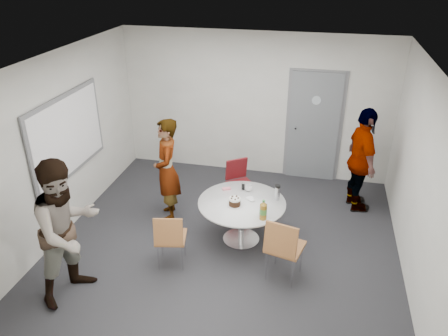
% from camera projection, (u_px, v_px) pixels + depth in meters
% --- Properties ---
extents(floor, '(5.00, 5.00, 0.00)m').
position_uv_depth(floor, '(225.00, 244.00, 6.51)').
color(floor, '#242428').
rests_on(floor, ground).
extents(ceiling, '(5.00, 5.00, 0.00)m').
position_uv_depth(ceiling, '(225.00, 64.00, 5.30)').
color(ceiling, silver).
rests_on(ceiling, wall_back).
extents(wall_back, '(5.00, 0.00, 5.00)m').
position_uv_depth(wall_back, '(255.00, 106.00, 8.08)').
color(wall_back, beige).
rests_on(wall_back, floor).
extents(wall_left, '(0.00, 5.00, 5.00)m').
position_uv_depth(wall_left, '(60.00, 147.00, 6.41)').
color(wall_left, beige).
rests_on(wall_left, floor).
extents(wall_right, '(0.00, 5.00, 5.00)m').
position_uv_depth(wall_right, '(422.00, 183.00, 5.40)').
color(wall_right, beige).
rests_on(wall_right, floor).
extents(wall_front, '(5.00, 0.00, 5.00)m').
position_uv_depth(wall_front, '(160.00, 289.00, 3.73)').
color(wall_front, beige).
rests_on(wall_front, floor).
extents(door, '(1.02, 0.17, 2.12)m').
position_uv_depth(door, '(314.00, 127.00, 7.99)').
color(door, slate).
rests_on(door, wall_back).
extents(whiteboard, '(0.04, 1.90, 1.25)m').
position_uv_depth(whiteboard, '(68.00, 135.00, 6.53)').
color(whiteboard, slate).
rests_on(whiteboard, wall_left).
extents(table, '(1.28, 1.28, 0.96)m').
position_uv_depth(table, '(243.00, 208.00, 6.35)').
color(table, white).
rests_on(table, floor).
extents(chair_near_left, '(0.48, 0.51, 0.84)m').
position_uv_depth(chair_near_left, '(170.00, 236.00, 5.84)').
color(chair_near_left, brown).
rests_on(chair_near_left, floor).
extents(chair_near_right, '(0.54, 0.57, 0.94)m').
position_uv_depth(chair_near_right, '(283.00, 245.00, 5.57)').
color(chair_near_right, brown).
rests_on(chair_near_right, floor).
extents(chair_far, '(0.56, 0.57, 0.83)m').
position_uv_depth(chair_far, '(239.00, 179.00, 7.31)').
color(chair_far, maroon).
rests_on(chair_far, floor).
extents(person_main, '(0.60, 0.72, 1.69)m').
position_uv_depth(person_main, '(167.00, 170.00, 6.84)').
color(person_main, '#A5C6EA').
rests_on(person_main, floor).
extents(person_left, '(1.00, 1.11, 1.87)m').
position_uv_depth(person_left, '(67.00, 230.00, 5.22)').
color(person_left, white).
rests_on(person_left, floor).
extents(person_right, '(0.68, 1.11, 1.77)m').
position_uv_depth(person_right, '(361.00, 161.00, 7.05)').
color(person_right, black).
rests_on(person_right, floor).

